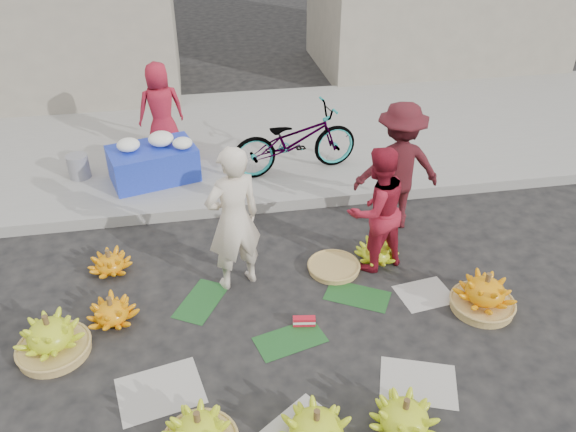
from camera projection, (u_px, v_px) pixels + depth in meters
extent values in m
plane|color=black|center=(297.00, 324.00, 5.47)|extent=(80.00, 80.00, 0.00)
cube|color=gray|center=(265.00, 203.00, 7.26)|extent=(40.00, 0.25, 0.15)
cube|color=gray|center=(246.00, 138.00, 9.02)|extent=(40.00, 4.00, 0.12)
cylinder|color=#A98647|center=(54.00, 349.00, 5.13)|extent=(0.64, 0.64, 0.09)
cylinder|color=brown|center=(46.00, 321.00, 4.95)|extent=(0.05, 0.05, 0.12)
cylinder|color=brown|center=(197.00, 418.00, 4.13)|extent=(0.05, 0.05, 0.12)
cylinder|color=brown|center=(317.00, 416.00, 4.19)|extent=(0.05, 0.05, 0.12)
cylinder|color=brown|center=(406.00, 405.00, 4.31)|extent=(0.05, 0.05, 0.12)
cylinder|color=#A98647|center=(482.00, 304.00, 5.64)|extent=(0.62, 0.62, 0.09)
cylinder|color=brown|center=(488.00, 279.00, 5.47)|extent=(0.05, 0.05, 0.12)
cylinder|color=brown|center=(378.00, 243.00, 6.21)|extent=(0.05, 0.05, 0.12)
cylinder|color=brown|center=(109.00, 303.00, 5.38)|extent=(0.05, 0.05, 0.12)
cylinder|color=brown|center=(108.00, 255.00, 6.05)|extent=(0.05, 0.05, 0.12)
cylinder|color=#A98647|center=(334.00, 267.00, 6.18)|extent=(0.66, 0.66, 0.06)
cube|color=red|center=(304.00, 321.00, 5.43)|extent=(0.22, 0.10, 0.09)
imported|color=#EDDFC8|center=(234.00, 220.00, 5.59)|extent=(0.68, 0.55, 1.60)
imported|color=#B31B2D|center=(376.00, 210.00, 5.91)|extent=(0.83, 0.73, 1.42)
imported|color=maroon|center=(398.00, 167.00, 6.57)|extent=(1.06, 0.65, 1.58)
cube|color=#1D32BC|center=(153.00, 164.00, 7.60)|extent=(1.27, 0.97, 0.47)
ellipsoid|color=white|center=(128.00, 145.00, 7.35)|extent=(0.30, 0.30, 0.16)
ellipsoid|color=white|center=(161.00, 139.00, 7.49)|extent=(0.34, 0.34, 0.19)
ellipsoid|color=white|center=(183.00, 144.00, 7.42)|extent=(0.26, 0.26, 0.14)
cylinder|color=gray|center=(79.00, 166.00, 7.68)|extent=(0.29, 0.29, 0.33)
imported|color=#B31B2D|center=(161.00, 109.00, 8.10)|extent=(0.74, 0.57, 1.35)
imported|color=gray|center=(295.00, 140.00, 7.68)|extent=(0.89, 1.86, 0.94)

